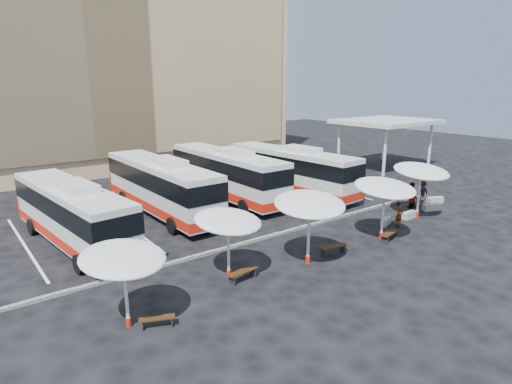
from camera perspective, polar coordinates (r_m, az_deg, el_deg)
ground at (r=25.73m, az=2.29°, el=-6.43°), size 120.00×120.00×0.00m
sandstone_building at (r=52.75m, az=-21.29°, el=17.34°), size 42.00×18.25×29.60m
service_canopy at (r=48.77m, az=16.97°, el=8.84°), size 10.00×8.00×5.20m
curb_divider at (r=26.07m, az=1.59°, el=-5.97°), size 34.00×0.25×0.15m
bay_lines at (r=31.97m, az=-6.88°, el=-2.29°), size 24.15×12.00×0.01m
bus_0 at (r=26.54m, az=-23.37°, el=-2.49°), size 3.76×12.41×3.88m
bus_1 at (r=30.92m, az=-12.59°, el=0.95°), size 3.12×13.10×4.15m
bus_2 at (r=34.25m, az=-3.98°, el=2.61°), size 3.17×13.19×4.18m
bus_3 at (r=35.96m, az=4.67°, el=3.08°), size 3.75×13.03×4.08m
sunshade_0 at (r=16.79m, az=-17.29°, el=-8.49°), size 4.11×4.13×3.33m
sunshade_1 at (r=20.14m, az=-3.76°, el=-3.92°), size 4.07×4.09×3.35m
sunshade_2 at (r=21.66m, az=7.16°, el=-1.64°), size 4.74×4.76×3.78m
sunshade_3 at (r=26.05m, az=16.81°, el=0.49°), size 4.08×4.12×3.72m
sunshade_4 at (r=31.17m, az=21.17°, el=2.57°), size 4.41×4.45×3.84m
wood_bench_0 at (r=17.58m, az=-13.07°, el=-16.26°), size 1.41×0.89×0.42m
wood_bench_1 at (r=20.66m, az=-1.79°, el=-10.75°), size 1.69×0.61×0.51m
wood_bench_2 at (r=23.94m, az=10.29°, el=-7.36°), size 1.65×0.66×0.49m
wood_bench_3 at (r=26.75m, az=17.39°, el=-5.40°), size 1.72×0.78×0.51m
conc_bench_0 at (r=29.61m, az=16.91°, el=-3.77°), size 1.24×0.79×0.44m
conc_bench_1 at (r=31.50m, az=19.78°, el=-2.88°), size 1.28×0.46×0.47m
conc_bench_2 at (r=33.91m, az=22.35°, el=-1.90°), size 1.37×0.90×0.49m
conc_bench_3 at (r=36.03m, az=22.76°, el=-1.01°), size 1.38×0.88×0.49m
passenger_0 at (r=29.12m, az=18.53°, el=-2.88°), size 0.73×0.59×1.73m
passenger_1 at (r=34.02m, az=19.99°, el=-0.37°), size 1.18×1.13×1.92m
passenger_2 at (r=32.67m, az=20.12°, el=-1.17°), size 1.05×0.55×1.71m
passenger_3 at (r=35.88m, az=21.30°, el=0.06°), size 1.20×0.85×1.68m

